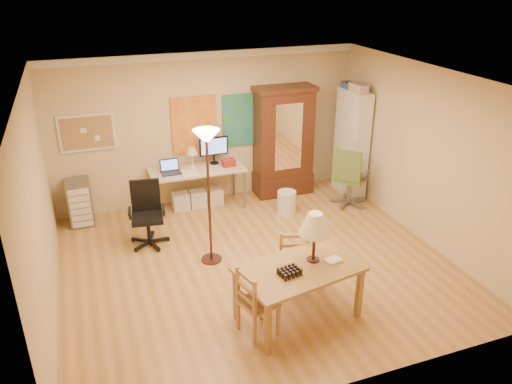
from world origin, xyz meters
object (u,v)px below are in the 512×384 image
object	(u,v)px
dining_table	(305,255)
armoire	(283,148)
bookshelf	(351,144)
office_chair_green	(349,190)
computer_desk	(199,183)
office_chair_black	(148,228)

from	to	relation	value
dining_table	armoire	world-z (taller)	armoire
dining_table	bookshelf	xyz separation A→B (m)	(2.39, 3.08, 0.13)
armoire	bookshelf	size ratio (longest dim) A/B	1.03
office_chair_green	armoire	world-z (taller)	armoire
bookshelf	computer_desk	bearing A→B (deg)	172.81
armoire	bookshelf	bearing A→B (deg)	-20.38
dining_table	office_chair_black	world-z (taller)	dining_table
computer_desk	office_chair_black	distance (m)	1.48
office_chair_black	armoire	size ratio (longest dim) A/B	0.50
computer_desk	armoire	xyz separation A→B (m)	(1.66, 0.08, 0.43)
office_chair_black	bookshelf	world-z (taller)	bookshelf
computer_desk	office_chair_green	world-z (taller)	computer_desk
office_chair_green	bookshelf	size ratio (longest dim) A/B	0.56
office_chair_black	bookshelf	bearing A→B (deg)	9.45
dining_table	armoire	bearing A→B (deg)	71.05
bookshelf	office_chair_black	bearing A→B (deg)	-170.55
armoire	bookshelf	world-z (taller)	armoire
dining_table	bookshelf	bearing A→B (deg)	52.17
office_chair_green	armoire	bearing A→B (deg)	133.79
office_chair_green	computer_desk	bearing A→B (deg)	161.46
office_chair_green	armoire	size ratio (longest dim) A/B	0.54
computer_desk	office_chair_black	xyz separation A→B (m)	(-1.07, -1.01, -0.19)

